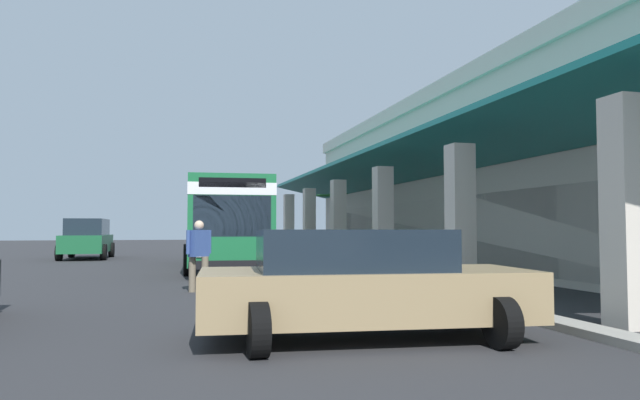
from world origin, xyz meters
The scene contains 8 objects.
ground centered at (0.00, 8.00, 0.00)m, with size 120.00×120.00×0.00m, color #2D2D30.
curb_strip centered at (0.53, 4.48, 0.06)m, with size 37.67×0.50×0.12m, color #9E998E.
plaza_building centered at (0.53, 14.10, 3.48)m, with size 31.69×14.95×6.94m.
transit_bus centered at (-1.58, 0.80, 1.85)m, with size 11.32×3.18×3.34m.
parked_sedan_tan centered at (13.46, 1.31, 0.75)m, with size 2.69×4.54×1.47m.
parked_suv_green centered at (-9.86, -5.23, 1.02)m, with size 4.82×2.25×1.97m.
pedestrian centered at (6.96, -0.55, 0.94)m, with size 0.49×0.59×1.67m.
potted_palm centered at (-4.10, 5.79, 0.86)m, with size 1.75×1.57×3.14m.
Camera 1 is at (20.95, -1.17, 1.48)m, focal length 32.75 mm.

